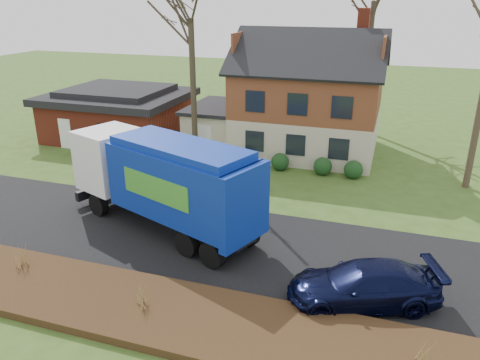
% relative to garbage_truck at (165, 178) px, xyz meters
% --- Properties ---
extents(ground, '(120.00, 120.00, 0.00)m').
position_rel_garbage_truck_xyz_m(ground, '(1.80, -0.46, -2.48)').
color(ground, '#354F1A').
rests_on(ground, ground).
extents(road, '(80.00, 7.00, 0.02)m').
position_rel_garbage_truck_xyz_m(road, '(1.80, -0.46, -2.47)').
color(road, black).
rests_on(road, ground).
extents(mulch_verge, '(80.00, 3.50, 0.30)m').
position_rel_garbage_truck_xyz_m(mulch_verge, '(1.80, -5.76, -2.33)').
color(mulch_verge, '#322010').
rests_on(mulch_verge, ground).
extents(main_house, '(12.95, 8.95, 9.26)m').
position_rel_garbage_truck_xyz_m(main_house, '(3.29, 13.45, 1.55)').
color(main_house, '#C3B49D').
rests_on(main_house, ground).
extents(ranch_house, '(9.80, 8.20, 3.70)m').
position_rel_garbage_truck_xyz_m(ranch_house, '(-10.20, 12.54, -0.67)').
color(ranch_house, maroon).
rests_on(ranch_house, ground).
extents(garbage_truck, '(10.34, 6.10, 4.31)m').
position_rel_garbage_truck_xyz_m(garbage_truck, '(0.00, 0.00, 0.00)').
color(garbage_truck, black).
rests_on(garbage_truck, ground).
extents(silver_sedan, '(5.26, 2.73, 1.65)m').
position_rel_garbage_truck_xyz_m(silver_sedan, '(-1.46, 3.43, -1.66)').
color(silver_sedan, '#9B9EA2').
rests_on(silver_sedan, ground).
extents(navy_wagon, '(5.58, 3.77, 1.50)m').
position_rel_garbage_truck_xyz_m(navy_wagon, '(8.91, -2.93, -1.73)').
color(navy_wagon, black).
rests_on(navy_wagon, ground).
extents(grass_clump_west, '(0.36, 0.29, 0.94)m').
position_rel_garbage_truck_xyz_m(grass_clump_west, '(-3.65, -5.12, -1.71)').
color(grass_clump_west, '#A9834A').
rests_on(grass_clump_west, mulch_verge).
extents(grass_clump_mid, '(0.36, 0.30, 1.00)m').
position_rel_garbage_truck_xyz_m(grass_clump_mid, '(1.98, -5.81, -1.68)').
color(grass_clump_mid, olive).
rests_on(grass_clump_mid, mulch_verge).
extents(grass_clump_east, '(0.36, 0.30, 0.91)m').
position_rel_garbage_truck_xyz_m(grass_clump_east, '(10.78, -5.78, -1.73)').
color(grass_clump_east, olive).
rests_on(grass_clump_east, mulch_verge).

